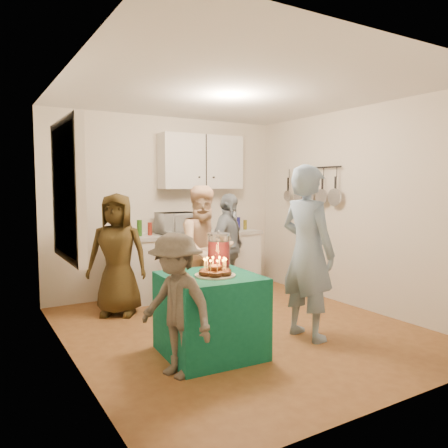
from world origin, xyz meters
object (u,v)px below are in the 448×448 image
woman_back_left (117,254)px  woman_back_center (205,250)px  counter (189,265)px  party_table (210,315)px  man_birthday (307,252)px  punch_jar (219,252)px  child_near_left (176,305)px  woman_back_right (228,248)px  microwave (177,223)px

woman_back_left → woman_back_center: woman_back_center is taller
counter → party_table: counter is taller
man_birthday → woman_back_center: size_ratio=1.13×
man_birthday → woman_back_left: size_ratio=1.20×
punch_jar → child_near_left: 0.92m
woman_back_right → punch_jar: bearing=-160.0°
party_table → microwave: bearing=73.0°
woman_back_right → woman_back_left: bearing=137.9°
microwave → party_table: size_ratio=0.64×
woman_back_left → woman_back_right: 1.50m
man_birthday → child_near_left: bearing=88.7°
counter → woman_back_center: 1.04m
microwave → woman_back_center: (-0.05, -0.94, -0.26)m
punch_jar → woman_back_left: size_ratio=0.23×
woman_back_left → child_near_left: bearing=-61.1°
woman_back_left → party_table: bearing=-46.0°
woman_back_right → microwave: bearing=91.2°
man_birthday → woman_back_right: size_ratio=1.21×
punch_jar → child_near_left: size_ratio=0.28×
woman_back_center → woman_back_right: size_ratio=1.07×
woman_back_center → child_near_left: size_ratio=1.32×
microwave → punch_jar: 1.99m
counter → woman_back_left: 1.32m
child_near_left → woman_back_right: bearing=119.5°
woman_back_center → child_near_left: woman_back_center is taller
woman_back_center → woman_back_right: 0.61m
woman_back_right → child_near_left: woman_back_right is taller
woman_back_left → child_near_left: 1.99m
woman_back_left → woman_back_center: size_ratio=0.94×
party_table → woman_back_center: 1.43m
microwave → woman_back_left: size_ratio=0.36×
counter → man_birthday: (0.25, -2.28, 0.47)m
punch_jar → woman_back_left: (-0.59, 1.48, -0.18)m
counter → woman_back_right: bearing=-65.4°
punch_jar → woman_back_center: size_ratio=0.21×
woman_back_right → child_near_left: size_ratio=1.23×
counter → man_birthday: size_ratio=1.22×
party_table → man_birthday: man_birthday is taller
man_birthday → counter: bearing=-0.6°
microwave → woman_back_left: woman_back_left is taller
party_table → punch_jar: punch_jar is taller
counter → woman_back_right: 0.77m
counter → punch_jar: size_ratio=6.47×
punch_jar → woman_back_center: woman_back_center is taller
man_birthday → woman_back_right: (0.04, 1.65, -0.16)m
child_near_left → punch_jar: bearing=106.7°
woman_back_center → woman_back_right: bearing=32.1°
counter → woman_back_right: size_ratio=1.47×
punch_jar → woman_back_center: 1.07m
party_table → child_near_left: child_near_left is taller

